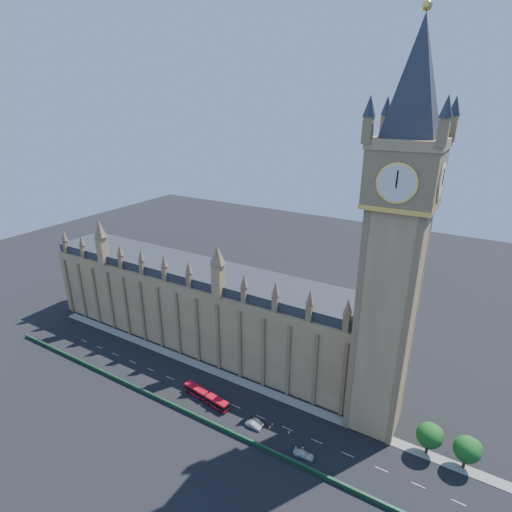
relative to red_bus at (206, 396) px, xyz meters
The scene contains 15 objects.
ground 5.18m from the red_bus, 26.81° to the left, with size 400.00×400.00×0.00m, color black.
palace_westminster 34.14m from the red_bus, 130.28° to the left, with size 120.00×20.00×28.00m.
elizabeth_tower 69.94m from the red_bus, 20.94° to the left, with size 20.59×20.59×105.00m.
bridge_parapet 8.13m from the red_bus, 56.60° to the right, with size 160.00×0.60×1.20m, color #1E4C2D.
kerb_north 12.63m from the red_bus, 69.25° to the left, with size 160.00×3.00×0.16m, color gray.
tree_east_near 58.16m from the red_bus, 12.28° to the left, with size 6.00×6.00×8.50m.
tree_east_far 65.98m from the red_bus, 10.80° to the left, with size 6.00×6.00×8.50m.
red_bus is the anchor object (origin of this frame).
car_grey 16.69m from the red_bus, ahead, with size 1.88×4.67×1.59m, color #404248.
car_silver 16.72m from the red_bus, ahead, with size 1.52×4.37×1.44m, color #A8A9B0.
car_white 31.87m from the red_bus, ahead, with size 2.00×4.92×1.43m, color silver.
cone_a 20.56m from the red_bus, ahead, with size 0.47×0.47×0.69m.
cone_b 20.55m from the red_bus, ahead, with size 0.52×0.52×0.79m.
cone_c 25.51m from the red_bus, ahead, with size 0.60×0.60×0.74m.
cone_d 30.52m from the red_bus, ahead, with size 0.56×0.56×0.74m.
Camera 1 is at (53.69, -73.05, 78.38)m, focal length 28.00 mm.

